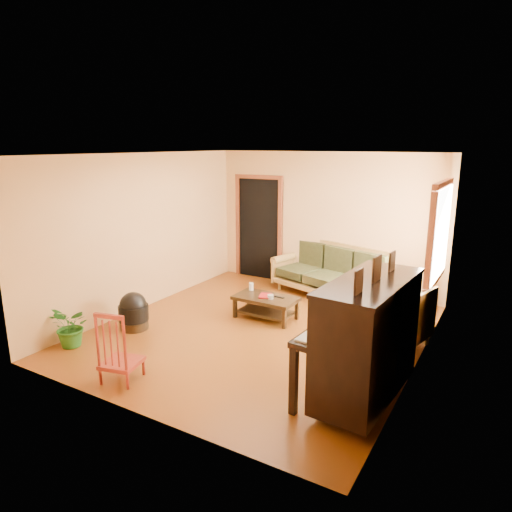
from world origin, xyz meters
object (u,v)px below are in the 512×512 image
Objects in this scene: armchair at (399,316)px; footstool at (134,315)px; coffee_table at (266,308)px; potted_plant at (71,326)px; ceramic_crock at (424,303)px; sofa at (329,272)px; piano at (367,342)px; red_chair at (120,345)px.

armchair reaches higher than footstool.
coffee_table is 2.90m from potted_plant.
coffee_table is at bearing -141.29° from ceramic_crock.
sofa is at bearing 59.04° from potted_plant.
piano is at bearing 10.39° from potted_plant.
piano is 3.48× the size of footstool.
armchair is 0.97× the size of red_chair.
potted_plant is (-3.86, -2.33, -0.13)m from armchair.
coffee_table is 1.68× the size of potted_plant.
armchair is at bearing 32.04° from red_chair.
sofa reaches higher than ceramic_crock.
armchair is 0.56× the size of piano.
piano is 3.98m from potted_plant.
footstool reaches higher than ceramic_crock.
coffee_table is 1.13× the size of red_chair.
sofa reaches higher than potted_plant.
red_chair is 3.67× the size of ceramic_crock.
potted_plant is at bearing -106.89° from footstool.
armchair is 1.93× the size of footstool.
piano reaches higher than ceramic_crock.
potted_plant is (-1.28, 0.31, -0.15)m from red_chair.
potted_plant is (-3.92, -3.97, 0.18)m from ceramic_crock.
coffee_table is 2.24× the size of footstool.
piano is 3.31m from ceramic_crock.
footstool is (-1.52, -1.38, 0.03)m from coffee_table.
piano is (2.10, -1.56, 0.51)m from coffee_table.
sofa is 4.93× the size of footstool.
ceramic_crock is at bearing 44.76° from red_chair.
footstool is 1.58m from red_chair.
coffee_table is 0.64× the size of piano.
armchair is 1.67m from ceramic_crock.
ceramic_crock is at bearing 102.18° from armchair.
armchair is at bearing 95.37° from piano.
ceramic_crock is (0.05, 1.64, -0.31)m from armchair.
coffee_table reaches higher than ceramic_crock.
potted_plant is at bearing -134.59° from ceramic_crock.
sofa is at bearing 55.31° from footstool.
sofa reaches higher than footstool.
red_chair reaches higher than potted_plant.
piano reaches higher than potted_plant.
coffee_table is (-0.47, -1.50, -0.29)m from sofa.
red_chair is at bearing -121.66° from ceramic_crock.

